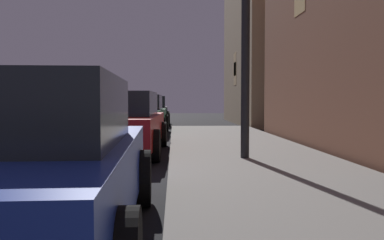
# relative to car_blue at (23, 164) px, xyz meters

# --- Properties ---
(car_blue) EXTENTS (2.13, 4.22, 1.43)m
(car_blue) POSITION_rel_car_blue_xyz_m (0.00, 0.00, 0.00)
(car_blue) COLOR navy
(car_blue) RESTS_ON ground
(car_red) EXTENTS (2.10, 4.56, 1.43)m
(car_red) POSITION_rel_car_blue_xyz_m (-0.00, 6.22, 0.01)
(car_red) COLOR maroon
(car_red) RESTS_ON ground
(car_green) EXTENTS (2.06, 4.13, 1.43)m
(car_green) POSITION_rel_car_blue_xyz_m (-0.00, 11.75, -0.01)
(car_green) COLOR #19592D
(car_green) RESTS_ON ground
(car_black) EXTENTS (2.12, 4.24, 1.43)m
(car_black) POSITION_rel_car_blue_xyz_m (-0.00, 17.32, 0.01)
(car_black) COLOR black
(car_black) RESTS_ON ground
(building_far) EXTENTS (6.97, 9.45, 8.38)m
(building_far) POSITION_rel_car_blue_xyz_m (7.93, 18.43, 3.48)
(building_far) COLOR #998466
(building_far) RESTS_ON ground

